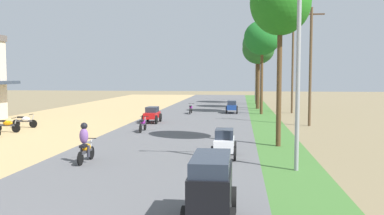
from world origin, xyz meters
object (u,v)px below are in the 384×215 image
Objects in this scene: median_tree_nearest at (280,3)px; motorbike_ahead_third at (143,124)px; parked_motorbike_fourth at (25,121)px; median_tree_second at (262,38)px; median_tree_fourth at (257,45)px; streetlamp_far at (256,69)px; streetlamp_mid at (259,65)px; car_sedan_red at (152,114)px; motorbike_ahead_second at (85,144)px; motorbike_ahead_fourth at (191,108)px; parked_motorbike_third at (7,125)px; streetlamp_near at (298,61)px; car_van_black at (211,185)px; utility_pole_far at (310,64)px; car_sedan_blue at (232,106)px; utility_pole_near at (293,61)px; median_tree_third at (258,50)px; car_hatchback_white at (224,142)px.

motorbike_ahead_third is at bearing 151.11° from median_tree_nearest.
parked_motorbike_fourth is 0.21× the size of median_tree_second.
streetlamp_far is at bearing 89.18° from median_tree_fourth.
streetlamp_mid is 3.72× the size of car_sedan_red.
motorbike_ahead_second is at bearing -148.13° from median_tree_nearest.
streetlamp_far is 4.33× the size of motorbike_ahead_fourth.
parked_motorbike_third is 17.21m from motorbike_ahead_fourth.
streetlamp_near is at bearing -89.85° from median_tree_fourth.
parked_motorbike_third is 20.24m from car_van_black.
streetlamp_far is (0.19, 38.46, -2.65)m from median_tree_nearest.
streetlamp_mid is at bearing 76.08° from motorbike_ahead_second.
median_tree_nearest is 1.04× the size of utility_pole_far.
parked_motorbike_fourth is 20.36m from utility_pole_far.
parked_motorbike_third is at bearing -125.41° from motorbike_ahead_fourth.
car_sedan_blue is (13.77, 14.96, 0.19)m from parked_motorbike_third.
utility_pole_near reaches higher than streetlamp_near.
median_tree_second reaches higher than car_sedan_red.
motorbike_ahead_second is at bearing -102.74° from median_tree_fourth.
streetlamp_far reaches higher than car_sedan_red.
median_tree_fourth is at bearing 86.42° from car_van_black.
median_tree_third is 7.63m from median_tree_fourth.
median_tree_nearest is at bearing -28.89° from motorbike_ahead_third.
median_tree_nearest is 0.96× the size of median_tree_fourth.
median_tree_third is at bearing 59.77° from car_sedan_red.
car_van_black is (-2.60, -11.53, -6.17)m from median_tree_nearest.
median_tree_fourth is at bearing 92.00° from streetlamp_mid.
car_hatchback_white is 1.11× the size of motorbike_ahead_third.
median_tree_nearest is 3.90× the size of car_sedan_blue.
utility_pole_near is at bearing 14.28° from motorbike_ahead_fourth.
car_hatchback_white is 5.87m from motorbike_ahead_second.
car_sedan_blue is (-5.75, 8.78, -3.68)m from utility_pole_far.
median_tree_third is at bearing -90.99° from streetlamp_far.
median_tree_nearest is 20.00m from utility_pole_near.
car_sedan_blue is (-2.73, 0.47, -6.30)m from median_tree_second.
car_van_black is 1.34× the size of motorbike_ahead_third.
median_tree_fourth reaches higher than median_tree_second.
streetlamp_near is 15.09m from utility_pole_far.
utility_pole_far is 4.70× the size of motorbike_ahead_fourth.
motorbike_ahead_second is 9.55m from motorbike_ahead_third.
parked_motorbike_fourth is 0.90× the size of car_hatchback_white.
motorbike_ahead_third is at bearing 108.86° from car_van_black.
median_tree_second is at bearing -90.93° from streetlamp_mid.
median_tree_nearest reaches higher than parked_motorbike_fourth.
motorbike_ahead_third is at bearing -112.24° from median_tree_third.
car_van_black is (-2.80, -49.99, -3.52)m from streetlamp_far.
streetlamp_near is 43.89m from streetlamp_far.
parked_motorbike_fourth is 0.21× the size of streetlamp_mid.
motorbike_ahead_fourth is at bearing 97.75° from car_van_black.
median_tree_third reaches higher than car_hatchback_white.
median_tree_second reaches higher than utility_pole_far.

